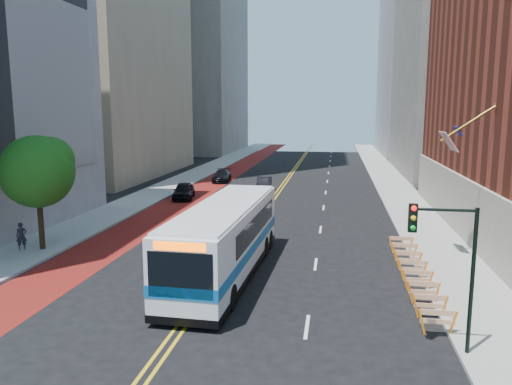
{
  "coord_description": "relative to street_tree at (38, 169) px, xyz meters",
  "views": [
    {
      "loc": [
        5.74,
        -20.22,
        8.28
      ],
      "look_at": [
        1.19,
        8.0,
        3.52
      ],
      "focal_mm": 35.0,
      "sensor_mm": 36.0,
      "label": 1
    }
  ],
  "objects": [
    {
      "name": "car_b",
      "position": [
        9.74,
        24.16,
        -4.19
      ],
      "size": [
        2.04,
        4.55,
        1.45
      ],
      "primitive_type": "imported",
      "rotation": [
        0.0,
        0.0,
        0.12
      ],
      "color": "black",
      "rests_on": "ground"
    },
    {
      "name": "traffic_signal",
      "position": [
        20.66,
        -9.55,
        -1.19
      ],
      "size": [
        2.21,
        0.34,
        5.07
      ],
      "color": "black",
      "rests_on": "sidewalk_right"
    },
    {
      "name": "car_a",
      "position": [
        2.91,
        18.31,
        -4.15
      ],
      "size": [
        2.56,
        4.7,
        1.52
      ],
      "primitive_type": "imported",
      "rotation": [
        0.0,
        0.0,
        0.18
      ],
      "color": "black",
      "rests_on": "ground"
    },
    {
      "name": "sidewalk_right",
      "position": [
        23.24,
        23.96,
        -4.84
      ],
      "size": [
        4.0,
        140.0,
        0.15
      ],
      "primitive_type": "cube",
      "color": "gray",
      "rests_on": "ground"
    },
    {
      "name": "midrise_right_far",
      "position": [
        35.24,
        71.96,
        22.59
      ],
      "size": [
        20.0,
        28.0,
        55.0
      ],
      "primitive_type": "cube",
      "color": "gray",
      "rests_on": "ground"
    },
    {
      "name": "lane_dashes",
      "position": [
        16.04,
        31.96,
        -4.9
      ],
      "size": [
        0.14,
        98.2,
        0.01
      ],
      "color": "silver",
      "rests_on": "ground"
    },
    {
      "name": "midrise_right_near",
      "position": [
        34.24,
        41.96,
        15.09
      ],
      "size": [
        18.0,
        26.0,
        40.0
      ],
      "primitive_type": "cube",
      "color": "slate",
      "rests_on": "ground"
    },
    {
      "name": "bus_lane_paint",
      "position": [
        3.14,
        23.96,
        -4.91
      ],
      "size": [
        3.6,
        140.0,
        0.01
      ],
      "primitive_type": "cube",
      "color": "#610D10",
      "rests_on": "ground"
    },
    {
      "name": "street_tree",
      "position": [
        0.0,
        0.0,
        0.0
      ],
      "size": [
        4.2,
        4.2,
        6.7
      ],
      "color": "black",
      "rests_on": "sidewalk_left"
    },
    {
      "name": "sidewalk_left",
      "position": [
        -0.76,
        23.96,
        -4.84
      ],
      "size": [
        4.0,
        140.0,
        0.15
      ],
      "primitive_type": "cube",
      "color": "gray",
      "rests_on": "ground"
    },
    {
      "name": "transit_bus",
      "position": [
        11.62,
        -2.46,
        -3.0
      ],
      "size": [
        3.37,
        13.44,
        3.67
      ],
      "rotation": [
        0.0,
        0.0,
        -0.03
      ],
      "color": "silver",
      "rests_on": "ground"
    },
    {
      "name": "center_line_inner",
      "position": [
        11.06,
        23.96,
        -4.91
      ],
      "size": [
        0.14,
        140.0,
        0.01
      ],
      "primitive_type": "cube",
      "color": "gold",
      "rests_on": "ground"
    },
    {
      "name": "ground",
      "position": [
        11.24,
        -6.04,
        -4.91
      ],
      "size": [
        160.0,
        160.0,
        0.0
      ],
      "primitive_type": "plane",
      "color": "black",
      "rests_on": "ground"
    },
    {
      "name": "car_c",
      "position": [
        3.91,
        29.86,
        -4.24
      ],
      "size": [
        2.3,
        4.75,
        1.33
      ],
      "primitive_type": "imported",
      "rotation": [
        0.0,
        0.0,
        0.1
      ],
      "color": "black",
      "rests_on": "ground"
    },
    {
      "name": "construction_barriers",
      "position": [
        20.84,
        -2.62,
        -4.24
      ],
      "size": [
        1.42,
        10.91,
        1.0
      ],
      "color": "orange",
      "rests_on": "ground"
    },
    {
      "name": "pedestrian",
      "position": [
        -1.1,
        -0.45,
        -3.95
      ],
      "size": [
        0.7,
        0.67,
        1.62
      ],
      "primitive_type": "imported",
      "rotation": [
        0.0,
        0.0,
        0.65
      ],
      "color": "black",
      "rests_on": "sidewalk_left"
    },
    {
      "name": "center_line_outer",
      "position": [
        11.42,
        23.96,
        -4.91
      ],
      "size": [
        0.14,
        140.0,
        0.01
      ],
      "primitive_type": "cube",
      "color": "gold",
      "rests_on": "ground"
    }
  ]
}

